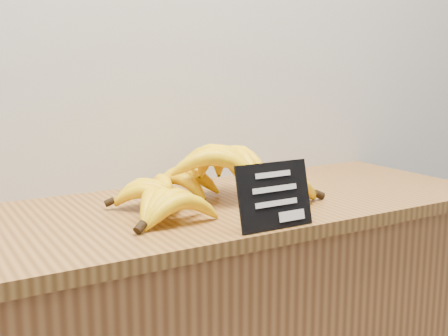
# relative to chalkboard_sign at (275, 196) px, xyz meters

# --- Properties ---
(counter_top) EXTENTS (1.38, 0.54, 0.03)m
(counter_top) POSITION_rel_chalkboard_sign_xyz_m (-0.00, 0.24, -0.08)
(counter_top) COLOR olive
(counter_top) RESTS_ON counter
(chalkboard_sign) EXTENTS (0.16, 0.04, 0.13)m
(chalkboard_sign) POSITION_rel_chalkboard_sign_xyz_m (0.00, 0.00, 0.00)
(chalkboard_sign) COLOR black
(chalkboard_sign) RESTS_ON counter_top
(banana_pile) EXTENTS (0.49, 0.41, 0.13)m
(banana_pile) POSITION_rel_chalkboard_sign_xyz_m (-0.02, 0.23, -0.01)
(banana_pile) COLOR yellow
(banana_pile) RESTS_ON counter_top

